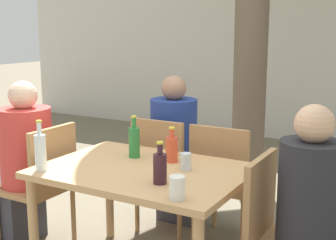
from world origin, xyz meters
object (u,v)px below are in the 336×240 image
patio_chair_0 (43,180)px  person_seated_0 (19,171)px  dining_table_front (144,182)px  patio_chair_2 (164,168)px  patio_chair_1 (279,231)px  drinking_glass_1 (174,148)px  green_bottle_2 (134,141)px  drinking_glass_2 (177,188)px  water_bottle_3 (40,151)px  person_seated_1 (325,237)px  patio_chair_3 (224,178)px  wine_bottle_1 (160,167)px  soda_bottle_0 (172,149)px  person_seated_2 (179,157)px  drinking_glass_0 (186,162)px

patio_chair_0 → person_seated_0: size_ratio=0.75×
dining_table_front → patio_chair_2: (-0.25, 0.68, -0.13)m
dining_table_front → patio_chair_1: 0.87m
patio_chair_1 → drinking_glass_1: 0.96m
patio_chair_0 → patio_chair_2: 0.91m
patio_chair_0 → green_bottle_2: 0.76m
dining_table_front → drinking_glass_2: size_ratio=10.43×
patio_chair_1 → water_bottle_3: water_bottle_3 is taller
green_bottle_2 → drinking_glass_2: 0.82m
patio_chair_2 → person_seated_0: size_ratio=0.75×
patio_chair_1 → green_bottle_2: size_ratio=3.24×
person_seated_1 → green_bottle_2: (-1.28, 0.18, 0.31)m
patio_chair_3 → wine_bottle_1: size_ratio=3.84×
dining_table_front → person_seated_0: 1.09m
water_bottle_3 → green_bottle_2: bearing=58.2°
drinking_glass_1 → person_seated_1: bearing=-18.7°
person_seated_1 → soda_bottle_0: (-1.01, 0.21, 0.28)m
patio_chair_1 → person_seated_0: (-1.94, -0.00, 0.03)m
soda_bottle_0 → patio_chair_2: bearing=124.8°
dining_table_front → person_seated_0: bearing=-180.0°
person_seated_2 → wine_bottle_1: 1.24m
patio_chair_3 → person_seated_0: 1.50m
person_seated_1 → wine_bottle_1: bearing=102.9°
patio_chair_2 → drinking_glass_0: (0.49, -0.59, 0.27)m
patio_chair_2 → water_bottle_3: size_ratio=2.96×
person_seated_1 → water_bottle_3: bearing=102.2°
patio_chair_2 → person_seated_2: 0.23m
drinking_glass_0 → dining_table_front: bearing=-159.4°
person_seated_1 → drinking_glass_1: (-1.09, 0.37, 0.24)m
person_seated_1 → drinking_glass_2: 0.80m
patio_chair_1 → green_bottle_2: 1.11m
wine_bottle_1 → water_bottle_3: water_bottle_3 is taller
soda_bottle_0 → water_bottle_3: water_bottle_3 is taller
person_seated_0 → water_bottle_3: (0.57, -0.35, 0.30)m
dining_table_front → person_seated_1: size_ratio=1.03×
person_seated_0 → drinking_glass_0: bearing=93.9°
patio_chair_1 → soda_bottle_0: size_ratio=4.00×
wine_bottle_1 → drinking_glass_1: 0.61m
soda_bottle_0 → dining_table_front: bearing=-111.4°
person_seated_0 → drinking_glass_2: (1.52, -0.36, 0.24)m
patio_chair_0 → water_bottle_3: (0.34, -0.35, 0.34)m
person_seated_0 → drinking_glass_1: bearing=108.5°
soda_bottle_0 → person_seated_2: bearing=115.1°
person_seated_1 → patio_chair_2: bearing=63.1°
patio_chair_0 → drinking_glass_2: patio_chair_0 is taller
patio_chair_3 → person_seated_1: person_seated_1 is taller
person_seated_2 → drinking_glass_2: 1.47m
patio_chair_2 → drinking_glass_0: bearing=129.8°
person_seated_2 → drinking_glass_2: size_ratio=10.21×
dining_table_front → patio_chair_0: bearing=180.0°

